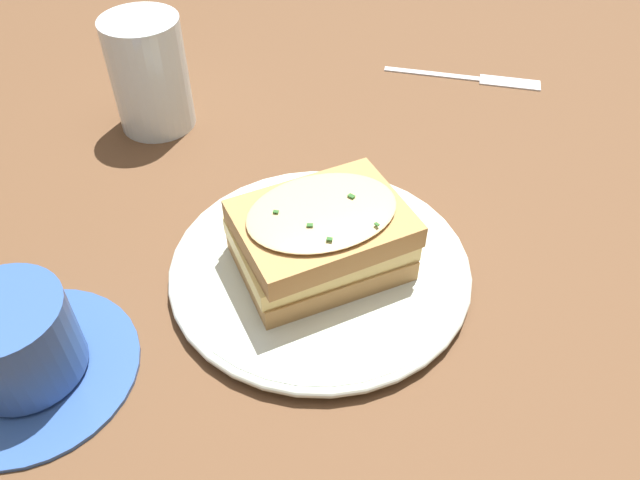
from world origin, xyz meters
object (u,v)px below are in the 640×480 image
water_glass (149,74)px  fork (480,79)px  dinner_plate (320,267)px  sandwich (321,237)px  teacup_with_saucer (19,345)px

water_glass → fork: size_ratio=0.65×
water_glass → fork: bearing=134.0°
dinner_plate → water_glass: (-0.11, -0.26, 0.05)m
water_glass → fork: 0.38m
dinner_plate → sandwich: 0.04m
teacup_with_saucer → sandwich: bearing=-100.6°
dinner_plate → water_glass: 0.29m
dinner_plate → water_glass: water_glass is taller
teacup_with_saucer → dinner_plate: bearing=-100.4°
teacup_with_saucer → water_glass: 0.32m
sandwich → water_glass: 0.29m
fork → dinner_plate: bearing=-18.7°
dinner_plate → teacup_with_saucer: 0.23m
water_glass → dinner_plate: bearing=68.2°
sandwich → water_glass: bearing=-111.7°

